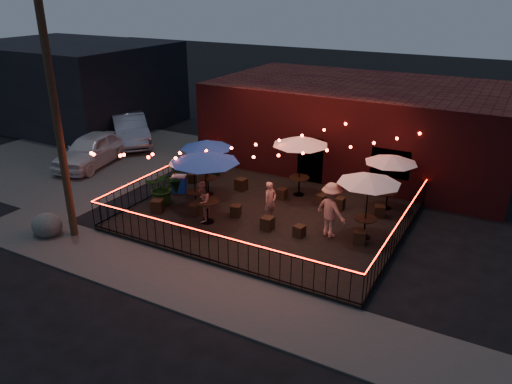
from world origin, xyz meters
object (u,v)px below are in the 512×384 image
cafe_table_3 (301,141)px  utility_pole (58,127)px  cafe_table_5 (391,159)px  cafe_table_2 (205,158)px  cafe_table_0 (194,160)px  boulder (47,225)px  cafe_table_1 (207,145)px  cooler (179,184)px  cafe_table_4 (369,179)px

cafe_table_3 → utility_pole: bearing=-128.8°
cafe_table_5 → cafe_table_2: bearing=-141.0°
cafe_table_0 → cafe_table_2: cafe_table_2 is taller
cafe_table_5 → boulder: bearing=-141.9°
cafe_table_1 → boulder: 6.74m
cafe_table_3 → cooler: cafe_table_3 is taller
cafe_table_5 → cooler: (-8.14, -2.59, -1.65)m
cafe_table_1 → boulder: bearing=-118.2°
cafe_table_2 → cafe_table_4: cafe_table_2 is taller
cafe_table_2 → cafe_table_5: cafe_table_2 is taller
cafe_table_2 → cafe_table_3: bearing=64.9°
cafe_table_2 → cafe_table_3: size_ratio=1.28×
cafe_table_1 → cooler: cafe_table_1 is taller
cafe_table_0 → boulder: 5.75m
cafe_table_3 → cafe_table_5: 3.62m
utility_pole → cafe_table_5: utility_pole is taller
cafe_table_2 → cafe_table_0: bearing=142.7°
cafe_table_4 → cafe_table_5: bearing=89.9°
cafe_table_1 → cafe_table_2: cafe_table_2 is taller
cafe_table_0 → cafe_table_2: bearing=-37.3°
cafe_table_1 → cooler: size_ratio=3.14×
cafe_table_2 → cafe_table_5: bearing=39.0°
cafe_table_3 → cooler: 5.41m
cafe_table_2 → cafe_table_1: bearing=123.3°
utility_pole → cafe_table_5: (9.20, 7.40, -1.82)m
cafe_table_4 → utility_pole: bearing=-153.5°
cafe_table_4 → boulder: (-10.02, -5.04, -1.93)m
cafe_table_5 → cafe_table_4: bearing=-90.1°
cafe_table_1 → cafe_table_5: cafe_table_1 is taller
utility_pole → cafe_table_1: size_ratio=3.39×
utility_pole → cooler: size_ratio=10.65×
utility_pole → cafe_table_0: size_ratio=3.67×
utility_pole → cafe_table_3: 9.09m
cafe_table_5 → cafe_table_1: bearing=-162.9°
cafe_table_3 → cafe_table_4: cafe_table_3 is taller
cafe_table_1 → cafe_table_2: (1.50, -2.28, 0.35)m
cafe_table_0 → boulder: (-3.40, -4.30, -1.75)m
cafe_table_3 → cooler: (-4.55, -2.18, -1.95)m
cafe_table_0 → cafe_table_4: bearing=6.4°
cafe_table_1 → cafe_table_2: size_ratio=0.72×
cafe_table_2 → utility_pole: bearing=-141.4°
cafe_table_1 → utility_pole: bearing=-113.0°
cafe_table_2 → cooler: (-2.67, 1.84, -2.12)m
cooler → utility_pole: bearing=-125.9°
cafe_table_4 → cooler: cafe_table_4 is taller
cafe_table_0 → cafe_table_5: bearing=28.2°
cafe_table_5 → cooler: cafe_table_5 is taller
cafe_table_4 → boulder: bearing=-153.3°
utility_pole → cafe_table_4: size_ratio=2.97×
utility_pole → cafe_table_2: utility_pole is taller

